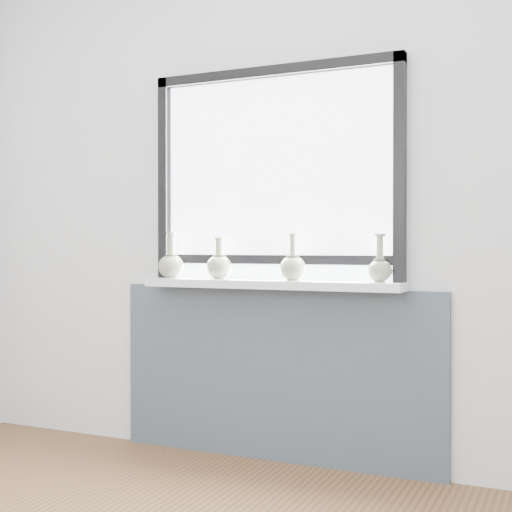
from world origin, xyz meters
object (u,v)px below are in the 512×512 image
at_px(vase_b, 219,265).
at_px(vase_d, 380,268).
at_px(windowsill, 270,284).
at_px(vase_c, 293,266).
at_px(vase_a, 171,264).

bearing_deg(vase_b, vase_d, 0.11).
bearing_deg(windowsill, vase_c, 1.17).
bearing_deg(vase_a, windowsill, 1.04).
relative_size(vase_b, vase_d, 0.94).
height_order(vase_a, vase_d, vase_a).
bearing_deg(vase_d, vase_b, -179.89).
bearing_deg(vase_c, windowsill, -178.83).
bearing_deg(vase_c, vase_d, 0.97).
distance_m(vase_c, vase_d, 0.42).
xyz_separation_m(vase_c, vase_d, (0.42, 0.01, -0.00)).
distance_m(windowsill, vase_c, 0.15).
xyz_separation_m(vase_b, vase_d, (0.82, 0.00, -0.00)).
bearing_deg(vase_b, vase_c, -0.80).
bearing_deg(vase_c, vase_b, 179.20).
distance_m(vase_b, vase_c, 0.40).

